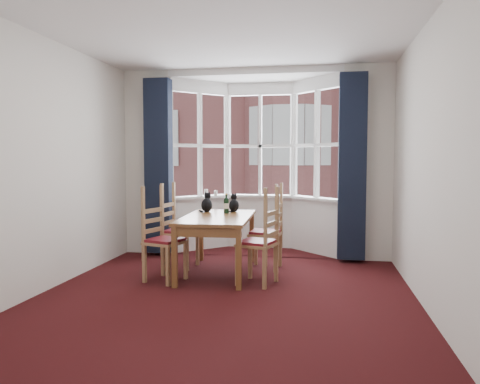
% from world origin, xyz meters
% --- Properties ---
extents(floor, '(4.50, 4.50, 0.00)m').
position_xyz_m(floor, '(0.00, 0.00, 0.00)').
color(floor, black).
rests_on(floor, ground).
extents(ceiling, '(4.50, 4.50, 0.00)m').
position_xyz_m(ceiling, '(0.00, 0.00, 2.80)').
color(ceiling, white).
rests_on(ceiling, floor).
extents(wall_left, '(0.00, 4.50, 4.50)m').
position_xyz_m(wall_left, '(-2.00, 0.00, 1.40)').
color(wall_left, silver).
rests_on(wall_left, floor).
extents(wall_right, '(0.00, 4.50, 4.50)m').
position_xyz_m(wall_right, '(2.00, 0.00, 1.40)').
color(wall_right, silver).
rests_on(wall_right, floor).
extents(wall_near, '(4.00, 0.00, 4.00)m').
position_xyz_m(wall_near, '(0.00, -2.25, 1.40)').
color(wall_near, silver).
rests_on(wall_near, floor).
extents(wall_back_pier_left, '(0.70, 0.12, 2.80)m').
position_xyz_m(wall_back_pier_left, '(-1.65, 2.25, 1.40)').
color(wall_back_pier_left, silver).
rests_on(wall_back_pier_left, floor).
extents(wall_back_pier_right, '(0.70, 0.12, 2.80)m').
position_xyz_m(wall_back_pier_right, '(1.65, 2.25, 1.40)').
color(wall_back_pier_right, silver).
rests_on(wall_back_pier_right, floor).
extents(bay_window, '(2.76, 0.94, 2.80)m').
position_xyz_m(bay_window, '(0.00, 2.75, 1.40)').
color(bay_window, white).
rests_on(bay_window, floor).
extents(curtain_left, '(0.38, 0.22, 2.60)m').
position_xyz_m(curtain_left, '(-1.42, 2.07, 1.35)').
color(curtain_left, black).
rests_on(curtain_left, floor).
extents(curtain_right, '(0.38, 0.22, 2.60)m').
position_xyz_m(curtain_right, '(1.42, 2.07, 1.35)').
color(curtain_right, black).
rests_on(curtain_right, floor).
extents(dining_table, '(0.91, 1.59, 0.74)m').
position_xyz_m(dining_table, '(-0.30, 1.10, 0.66)').
color(dining_table, brown).
rests_on(dining_table, floor).
extents(chair_left_near, '(0.51, 0.52, 0.92)m').
position_xyz_m(chair_left_near, '(-0.92, 0.66, 0.47)').
color(chair_left_near, '#9E774D').
rests_on(chair_left_near, floor).
extents(chair_left_far, '(0.45, 0.47, 0.92)m').
position_xyz_m(chair_left_far, '(-0.96, 1.36, 0.47)').
color(chair_left_far, '#9E774D').
rests_on(chair_left_far, floor).
extents(chair_right_near, '(0.50, 0.51, 0.92)m').
position_xyz_m(chair_right_near, '(0.35, 0.66, 0.47)').
color(chair_right_near, '#9E774D').
rests_on(chair_right_near, floor).
extents(chair_right_far, '(0.44, 0.46, 0.92)m').
position_xyz_m(chair_right_far, '(0.36, 1.45, 0.47)').
color(chair_right_far, '#9E774D').
rests_on(chair_right_far, floor).
extents(cat_left, '(0.16, 0.22, 0.29)m').
position_xyz_m(cat_left, '(-0.55, 1.54, 0.85)').
color(cat_left, black).
rests_on(cat_left, dining_table).
extents(cat_right, '(0.17, 0.22, 0.27)m').
position_xyz_m(cat_right, '(-0.18, 1.60, 0.84)').
color(cat_right, black).
rests_on(cat_right, dining_table).
extents(wine_bottle, '(0.07, 0.07, 0.26)m').
position_xyz_m(wine_bottle, '(-0.25, 1.41, 0.85)').
color(wine_bottle, black).
rests_on(wine_bottle, dining_table).
extents(candle_tall, '(0.06, 0.06, 0.11)m').
position_xyz_m(candle_tall, '(-0.82, 2.60, 0.92)').
color(candle_tall, white).
rests_on(candle_tall, bay_window).
extents(candle_short, '(0.06, 0.06, 0.09)m').
position_xyz_m(candle_short, '(-0.67, 2.63, 0.91)').
color(candle_short, white).
rests_on(candle_short, bay_window).
extents(street, '(80.00, 80.00, 0.00)m').
position_xyz_m(street, '(0.00, 32.25, -6.00)').
color(street, '#333335').
rests_on(street, ground).
extents(tenement_building, '(18.40, 7.80, 15.20)m').
position_xyz_m(tenement_building, '(0.00, 14.01, 1.60)').
color(tenement_building, '#95504C').
rests_on(tenement_building, street).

